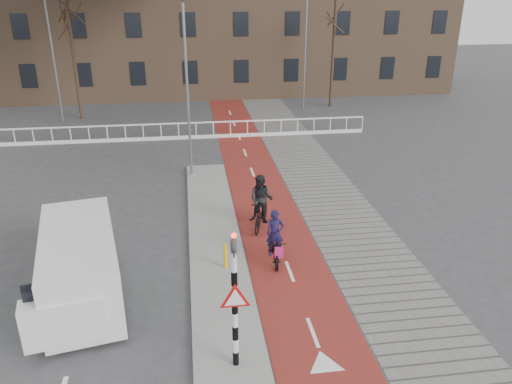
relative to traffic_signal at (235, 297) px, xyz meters
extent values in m
plane|color=#38383A|center=(0.60, 2.02, -1.99)|extent=(120.00, 120.00, 0.00)
cube|color=maroon|center=(2.10, 12.02, -1.98)|extent=(2.50, 60.00, 0.01)
cube|color=slate|center=(4.90, 12.02, -1.98)|extent=(3.00, 60.00, 0.01)
cube|color=gray|center=(-0.10, 6.02, -1.93)|extent=(1.80, 16.00, 0.12)
cylinder|color=black|center=(0.00, 0.02, -0.43)|extent=(0.14, 0.14, 2.88)
imported|color=black|center=(0.00, 0.02, 1.41)|extent=(0.13, 0.16, 0.80)
cylinder|color=#FF0C05|center=(0.00, -0.12, 1.59)|extent=(0.11, 0.02, 0.11)
cylinder|color=#DFB30C|center=(0.11, 4.35, -1.46)|extent=(0.12, 0.12, 0.83)
imported|color=black|center=(1.74, 4.70, -1.53)|extent=(0.67, 1.73, 0.89)
imported|color=#181337|center=(1.74, 4.70, -0.96)|extent=(0.58, 0.40, 1.55)
cube|color=#C21B6C|center=(1.76, 4.15, -1.36)|extent=(0.27, 0.18, 0.31)
imported|color=black|center=(1.65, 7.15, -1.40)|extent=(1.20, 1.99, 1.16)
imported|color=black|center=(1.65, 7.15, -0.83)|extent=(1.07, 0.96, 1.81)
cube|color=silver|center=(-4.00, 3.41, -0.88)|extent=(2.82, 5.09, 1.93)
cube|color=#1F904A|center=(-4.97, 3.41, -0.98)|extent=(0.62, 3.03, 0.55)
cube|color=#1F904A|center=(-3.03, 3.41, -0.98)|extent=(0.62, 3.03, 0.55)
cube|color=black|center=(-4.00, 1.35, -0.48)|extent=(1.71, 0.39, 0.90)
cylinder|color=black|center=(-4.48, 1.65, -1.65)|extent=(0.37, 0.71, 0.67)
cylinder|color=black|center=(-2.88, 1.96, -1.65)|extent=(0.37, 0.71, 0.67)
cylinder|color=black|center=(-5.12, 4.86, -1.65)|extent=(0.37, 0.71, 0.67)
cylinder|color=black|center=(-3.51, 5.17, -1.65)|extent=(0.37, 0.71, 0.67)
cube|color=silver|center=(-4.40, 19.02, -1.04)|extent=(28.00, 0.08, 0.08)
cube|color=silver|center=(-4.40, 19.02, -1.89)|extent=(28.00, 0.10, 0.20)
cube|color=#7F6047|center=(-2.40, 34.02, 4.01)|extent=(46.00, 10.00, 12.00)
cylinder|color=black|center=(-7.86, 24.83, 1.91)|extent=(0.23, 0.23, 7.79)
cylinder|color=black|center=(9.58, 26.00, 1.72)|extent=(0.21, 0.21, 7.42)
cylinder|color=slate|center=(-0.78, 12.89, 1.95)|extent=(0.12, 0.12, 7.87)
cylinder|color=slate|center=(-8.94, 24.17, 1.83)|extent=(0.12, 0.12, 7.64)
cylinder|color=slate|center=(7.42, 25.42, 1.91)|extent=(0.12, 0.12, 7.81)
camera|label=1|loc=(-0.80, -9.17, 6.36)|focal=35.00mm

